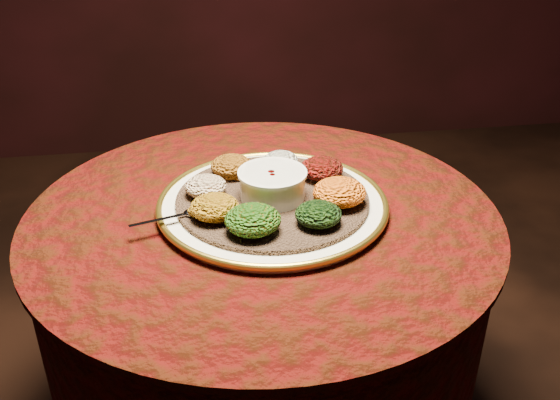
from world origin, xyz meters
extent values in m
cylinder|color=black|center=(0.00, 0.00, 0.34)|extent=(0.12, 0.12, 0.68)
cylinder|color=black|center=(0.00, 0.00, 0.70)|extent=(0.80, 0.80, 0.04)
cylinder|color=#3D0705|center=(0.00, 0.00, 0.56)|extent=(0.93, 0.93, 0.34)
cylinder|color=#3D0705|center=(0.00, 0.00, 0.73)|extent=(0.96, 0.96, 0.01)
cylinder|color=white|center=(0.02, 0.01, 0.74)|extent=(0.52, 0.52, 0.02)
torus|color=gold|center=(0.02, 0.01, 0.75)|extent=(0.47, 0.47, 0.01)
cylinder|color=brown|center=(0.02, 0.01, 0.76)|extent=(0.42, 0.42, 0.01)
cylinder|color=white|center=(0.02, 0.01, 0.79)|extent=(0.13, 0.13, 0.06)
cylinder|color=white|center=(0.02, 0.01, 0.82)|extent=(0.14, 0.14, 0.01)
cylinder|color=#620404|center=(0.02, 0.01, 0.81)|extent=(0.11, 0.11, 0.01)
ellipsoid|color=silver|center=(-0.14, -0.04, 0.77)|extent=(0.04, 0.03, 0.01)
cube|color=silver|center=(-0.20, -0.06, 0.77)|extent=(0.11, 0.04, 0.00)
ellipsoid|color=beige|center=(0.06, 0.14, 0.78)|extent=(0.08, 0.07, 0.04)
ellipsoid|color=black|center=(0.14, 0.08, 0.78)|extent=(0.09, 0.09, 0.04)
ellipsoid|color=#C17110|center=(0.15, -0.04, 0.79)|extent=(0.11, 0.10, 0.05)
ellipsoid|color=black|center=(0.09, -0.11, 0.78)|extent=(0.09, 0.08, 0.04)
ellipsoid|color=#983D09|center=(-0.03, -0.12, 0.79)|extent=(0.10, 0.10, 0.05)
ellipsoid|color=#A0610E|center=(-0.10, -0.06, 0.78)|extent=(0.09, 0.09, 0.04)
ellipsoid|color=maroon|center=(-0.11, 0.04, 0.78)|extent=(0.08, 0.08, 0.04)
ellipsoid|color=#8A4C10|center=(-0.05, 0.12, 0.78)|extent=(0.09, 0.08, 0.04)
camera|label=1|loc=(-0.13, -1.08, 1.37)|focal=40.00mm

